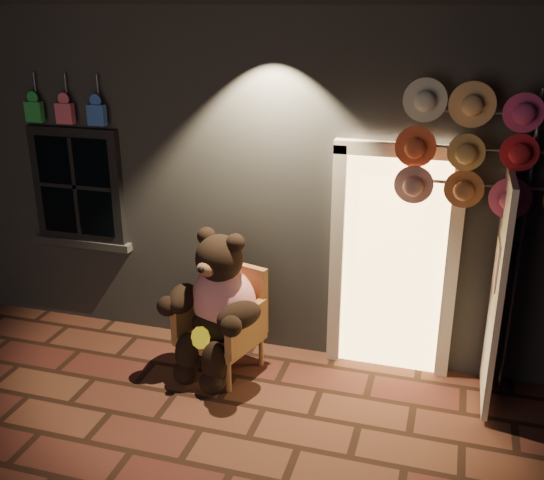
% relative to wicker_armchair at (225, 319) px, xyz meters
% --- Properties ---
extents(ground, '(60.00, 60.00, 0.00)m').
position_rel_wicker_armchair_xyz_m(ground, '(0.14, -0.99, -0.50)').
color(ground, '#542F20').
rests_on(ground, ground).
extents(shop_building, '(7.30, 5.95, 3.51)m').
position_rel_wicker_armchair_xyz_m(shop_building, '(0.14, 3.00, 1.23)').
color(shop_building, slate).
rests_on(shop_building, ground).
extents(wicker_armchair, '(0.83, 0.79, 1.01)m').
position_rel_wicker_armchair_xyz_m(wicker_armchair, '(0.00, 0.00, 0.00)').
color(wicker_armchair, '#A0683D').
rests_on(wicker_armchair, ground).
extents(teddy_bear, '(0.99, 0.90, 1.42)m').
position_rel_wicker_armchair_xyz_m(teddy_bear, '(-0.02, -0.13, 0.20)').
color(teddy_bear, red).
rests_on(teddy_bear, ground).
extents(hat_rack, '(1.54, 0.22, 2.71)m').
position_rel_wicker_armchair_xyz_m(hat_rack, '(2.25, 0.28, 1.66)').
color(hat_rack, '#59595E').
rests_on(hat_rack, ground).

